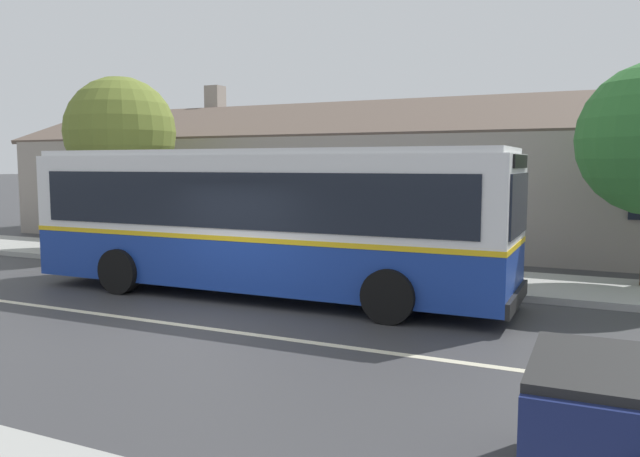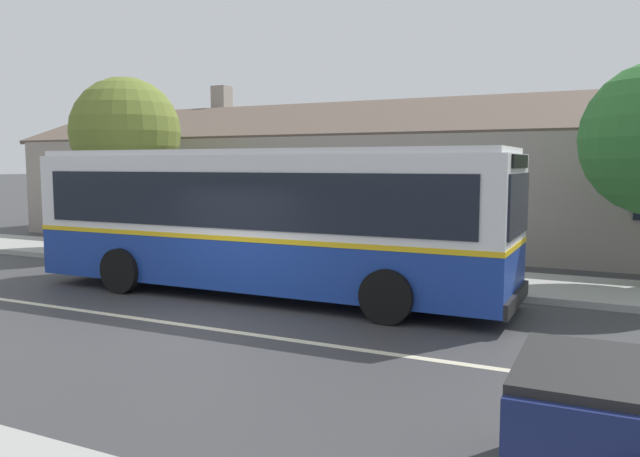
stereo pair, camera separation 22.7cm
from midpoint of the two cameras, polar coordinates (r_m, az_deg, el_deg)
name	(u,v)px [view 1 (the left image)]	position (r m, az deg, el deg)	size (l,w,h in m)	color
ground_plane	(190,326)	(11.42, -12.35, -8.73)	(300.00, 300.00, 0.00)	#38383A
sidewalk_far	(329,270)	(16.46, 0.45, -3.83)	(60.00, 3.00, 0.15)	#9E9E99
lane_divider_stripe	(190,326)	(11.41, -12.35, -8.71)	(60.00, 0.16, 0.01)	beige
community_building	(366,187)	(24.19, 3.95, 3.85)	(27.97, 9.02, 6.31)	gray
transit_bus	(263,218)	(13.61, -5.69, 1.00)	(10.77, 2.82, 3.17)	navy
bench_by_building	(160,243)	(18.81, -14.73, -1.29)	(1.60, 0.51, 0.94)	brown
street_tree_secondary	(119,135)	(21.06, -18.16, 8.09)	(3.48, 3.48, 5.61)	#4C3828
bike_rack	(87,232)	(21.48, -20.84, -0.29)	(1.16, 0.06, 0.78)	slate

